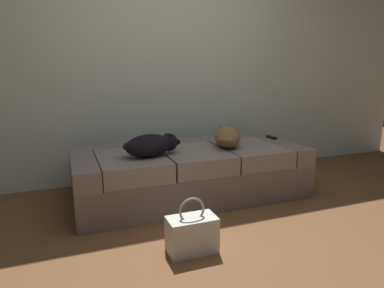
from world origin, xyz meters
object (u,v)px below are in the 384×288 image
(tv_remote, at_px, (271,137))
(dog_tan, at_px, (227,136))
(handbag, at_px, (192,234))
(dog_dark, at_px, (152,145))
(couch, at_px, (190,172))

(tv_remote, bearing_deg, dog_tan, -164.85)
(handbag, bearing_deg, tv_remote, 39.32)
(handbag, bearing_deg, dog_dark, 93.25)
(couch, relative_size, handbag, 5.55)
(dog_tan, distance_m, tv_remote, 0.62)
(dog_dark, distance_m, tv_remote, 1.37)
(dog_tan, height_order, tv_remote, dog_tan)
(tv_remote, bearing_deg, couch, -172.15)
(couch, distance_m, handbag, 1.02)
(couch, xyz_separation_m, dog_tan, (0.36, -0.04, 0.33))
(couch, bearing_deg, tv_remote, 6.54)
(dog_tan, bearing_deg, couch, 173.94)
(couch, distance_m, dog_tan, 0.49)
(couch, distance_m, tv_remote, 0.99)
(dog_dark, height_order, dog_tan, dog_tan)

